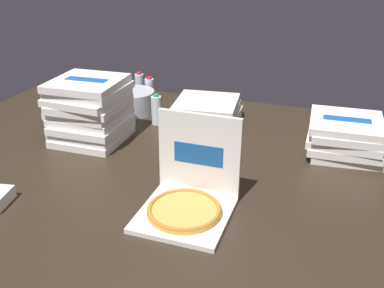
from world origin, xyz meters
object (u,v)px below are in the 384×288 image
at_px(ice_bucket, 134,102).
at_px(pizza_stack_left_near, 208,113).
at_px(open_pizza_box, 188,196).
at_px(water_bottle_5, 140,86).
at_px(water_bottle_4, 111,108).
at_px(pizza_stack_right_far, 90,110).
at_px(water_bottle_0, 156,110).
at_px(water_bottle_6, 121,89).
at_px(water_bottle_3, 150,91).
at_px(water_bottle_1, 99,106).
at_px(pizza_stack_left_mid, 346,137).
at_px(water_bottle_2, 129,113).

bearing_deg(ice_bucket, pizza_stack_left_near, -5.07).
distance_m(open_pizza_box, water_bottle_5, 1.52).
relative_size(open_pizza_box, water_bottle_4, 2.02).
bearing_deg(pizza_stack_right_far, ice_bucket, 86.35).
distance_m(water_bottle_0, water_bottle_6, 0.51).
bearing_deg(water_bottle_0, water_bottle_6, 143.55).
xyz_separation_m(water_bottle_3, water_bottle_4, (-0.09, -0.40, 0.00)).
xyz_separation_m(pizza_stack_right_far, ice_bucket, (0.03, 0.48, -0.11)).
height_order(pizza_stack_right_far, water_bottle_1, pizza_stack_right_far).
bearing_deg(pizza_stack_left_near, water_bottle_1, -167.29).
relative_size(water_bottle_1, water_bottle_5, 1.00).
height_order(pizza_stack_right_far, water_bottle_3, pizza_stack_right_far).
xyz_separation_m(pizza_stack_left_mid, water_bottle_2, (-1.28, -0.05, -0.01)).
bearing_deg(ice_bucket, water_bottle_6, 138.12).
relative_size(pizza_stack_left_mid, ice_bucket, 1.47).
bearing_deg(open_pizza_box, pizza_stack_left_mid, 52.46).
xyz_separation_m(water_bottle_1, water_bottle_6, (-0.03, 0.36, 0.00)).
relative_size(water_bottle_4, water_bottle_6, 1.00).
bearing_deg(water_bottle_2, pizza_stack_left_mid, 2.45).
relative_size(water_bottle_2, water_bottle_5, 1.00).
height_order(open_pizza_box, water_bottle_6, open_pizza_box).
height_order(open_pizza_box, pizza_stack_right_far, open_pizza_box).
distance_m(pizza_stack_right_far, water_bottle_4, 0.29).
xyz_separation_m(pizza_stack_right_far, water_bottle_5, (-0.05, 0.75, -0.09)).
bearing_deg(water_bottle_4, water_bottle_6, 108.57).
bearing_deg(water_bottle_3, water_bottle_0, -59.15).
xyz_separation_m(pizza_stack_left_mid, water_bottle_4, (-1.43, -0.01, -0.01)).
bearing_deg(pizza_stack_left_mid, open_pizza_box, -127.54).
bearing_deg(pizza_stack_left_near, pizza_stack_right_far, -142.70).
bearing_deg(water_bottle_3, water_bottle_6, -172.90).
height_order(pizza_stack_right_far, pizza_stack_left_mid, pizza_stack_right_far).
height_order(water_bottle_2, water_bottle_4, same).
distance_m(water_bottle_2, water_bottle_3, 0.44).
bearing_deg(pizza_stack_left_near, water_bottle_2, -155.81).
bearing_deg(water_bottle_5, water_bottle_6, -130.34).
height_order(open_pizza_box, water_bottle_4, open_pizza_box).
height_order(open_pizza_box, water_bottle_0, open_pizza_box).
distance_m(pizza_stack_right_far, water_bottle_3, 0.68).
height_order(water_bottle_1, water_bottle_3, same).
xyz_separation_m(open_pizza_box, pizza_stack_right_far, (-0.79, 0.52, 0.11)).
height_order(open_pizza_box, water_bottle_1, open_pizza_box).
distance_m(open_pizza_box, water_bottle_3, 1.39).
relative_size(pizza_stack_left_near, water_bottle_0, 2.16).
height_order(open_pizza_box, water_bottle_2, open_pizza_box).
xyz_separation_m(pizza_stack_right_far, water_bottle_4, (-0.02, 0.27, -0.09)).
bearing_deg(pizza_stack_left_mid, water_bottle_0, 177.40).
height_order(open_pizza_box, water_bottle_5, open_pizza_box).
height_order(ice_bucket, water_bottle_4, water_bottle_4).
xyz_separation_m(water_bottle_2, water_bottle_6, (-0.27, 0.41, 0.00)).
relative_size(pizza_stack_left_mid, water_bottle_5, 2.14).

